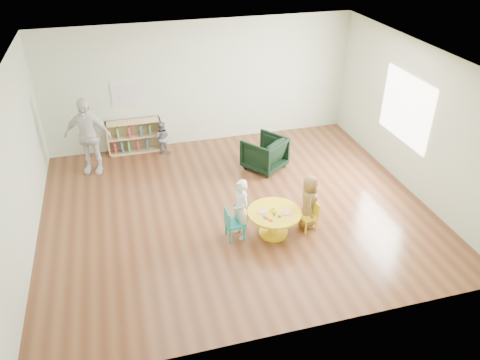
% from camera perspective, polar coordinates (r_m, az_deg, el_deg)
% --- Properties ---
extents(room, '(7.10, 7.00, 2.80)m').
position_cam_1_polar(room, '(7.84, -0.54, 8.00)').
color(room, '#59311C').
rests_on(room, ground).
extents(activity_table, '(0.91, 0.91, 0.50)m').
position_cam_1_polar(activity_table, '(7.97, 4.17, -4.71)').
color(activity_table, yellow).
rests_on(activity_table, ground).
extents(kid_chair_left, '(0.32, 0.32, 0.58)m').
position_cam_1_polar(kid_chair_left, '(7.86, -0.92, -5.23)').
color(kid_chair_left, teal).
rests_on(kid_chair_left, ground).
extents(kid_chair_right, '(0.34, 0.34, 0.53)m').
position_cam_1_polar(kid_chair_right, '(8.18, 8.49, -4.21)').
color(kid_chair_right, yellow).
rests_on(kid_chair_right, ground).
extents(bookshelf, '(1.20, 0.30, 0.75)m').
position_cam_1_polar(bookshelf, '(10.85, -12.81, 5.22)').
color(bookshelf, tan).
rests_on(bookshelf, ground).
extents(alphabet_poster, '(0.74, 0.01, 0.54)m').
position_cam_1_polar(alphabet_poster, '(10.59, -13.41, 10.31)').
color(alphabet_poster, white).
rests_on(alphabet_poster, ground).
extents(armchair, '(1.07, 1.07, 0.71)m').
position_cam_1_polar(armchair, '(9.89, 3.00, 3.28)').
color(armchair, black).
rests_on(armchair, ground).
extents(child_left, '(0.35, 0.45, 1.09)m').
position_cam_1_polar(child_left, '(7.77, 0.09, -3.59)').
color(child_left, white).
rests_on(child_left, ground).
extents(child_right, '(0.47, 0.57, 0.99)m').
position_cam_1_polar(child_right, '(8.14, 8.40, -2.62)').
color(child_right, gold).
rests_on(child_right, ground).
extents(toddler, '(0.44, 0.39, 0.76)m').
position_cam_1_polar(toddler, '(10.64, -9.48, 5.13)').
color(toddler, '#19183C').
rests_on(toddler, ground).
extents(adult_caretaker, '(1.03, 0.64, 1.63)m').
position_cam_1_polar(adult_caretaker, '(10.06, -18.07, 5.12)').
color(adult_caretaker, silver).
rests_on(adult_caretaker, ground).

